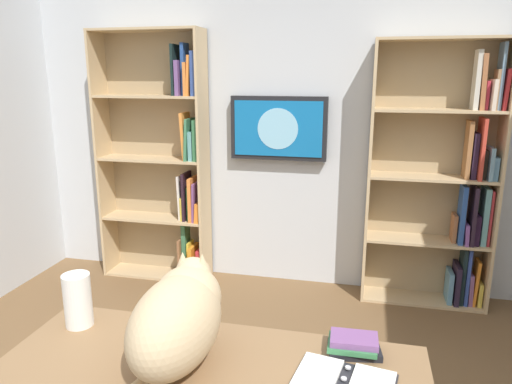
# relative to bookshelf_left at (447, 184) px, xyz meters

# --- Properties ---
(wall_back) EXTENTS (4.52, 0.06, 2.70)m
(wall_back) POSITION_rel_bookshelf_left_xyz_m (1.25, -0.17, 0.39)
(wall_back) COLOR silver
(wall_back) RESTS_ON ground
(bookshelf_left) EXTENTS (0.94, 0.28, 2.02)m
(bookshelf_left) POSITION_rel_bookshelf_left_xyz_m (0.00, 0.00, 0.00)
(bookshelf_left) COLOR tan
(bookshelf_left) RESTS_ON ground
(bookshelf_right) EXTENTS (0.94, 0.28, 2.13)m
(bookshelf_right) POSITION_rel_bookshelf_left_xyz_m (2.28, -0.00, 0.07)
(bookshelf_right) COLOR tan
(bookshelf_right) RESTS_ON ground
(wall_mounted_tv) EXTENTS (0.79, 0.07, 0.52)m
(wall_mounted_tv) POSITION_rel_bookshelf_left_xyz_m (1.32, -0.08, 0.38)
(wall_mounted_tv) COLOR black
(cat) EXTENTS (0.29, 0.65, 0.35)m
(cat) POSITION_rel_bookshelf_left_xyz_m (1.23, 2.32, -0.01)
(cat) COLOR #D1B284
(cat) RESTS_ON desk
(open_binder) EXTENTS (0.36, 0.27, 0.02)m
(open_binder) POSITION_rel_bookshelf_left_xyz_m (0.65, 2.34, -0.18)
(open_binder) COLOR #26262B
(open_binder) RESTS_ON desk
(paper_towel_roll) EXTENTS (0.11, 0.11, 0.22)m
(paper_towel_roll) POSITION_rel_bookshelf_left_xyz_m (1.72, 2.19, -0.08)
(paper_towel_roll) COLOR white
(paper_towel_roll) RESTS_ON desk
(desk_book_stack) EXTENTS (0.20, 0.14, 0.07)m
(desk_book_stack) POSITION_rel_bookshelf_left_xyz_m (0.62, 2.15, -0.16)
(desk_book_stack) COLOR black
(desk_book_stack) RESTS_ON desk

